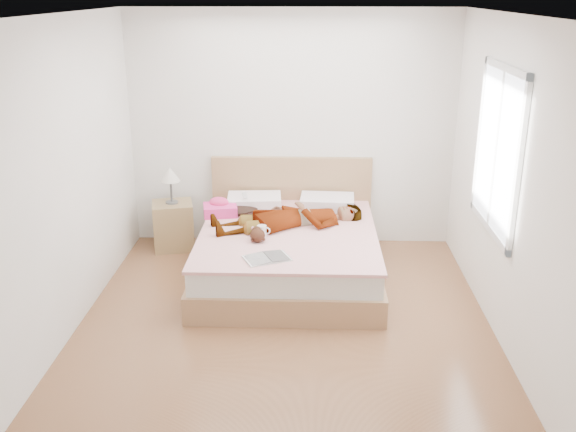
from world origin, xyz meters
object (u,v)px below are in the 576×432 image
object	(u,v)px
plush_toy	(257,234)
phone	(245,195)
woman	(290,214)
nightstand	(173,222)
towel	(220,208)
bed	(289,249)
coffee_mug	(262,231)
magazine	(267,258)

from	to	relation	value
plush_toy	phone	bearing A→B (deg)	103.11
woman	phone	world-z (taller)	woman
woman	nightstand	size ratio (longest dim) A/B	1.70
towel	nightstand	xyz separation A→B (m)	(-0.58, 0.30, -0.27)
plush_toy	nightstand	distance (m)	1.48
bed	nightstand	xyz separation A→B (m)	(-1.32, 0.66, 0.04)
woman	bed	world-z (taller)	bed
nightstand	woman	bearing A→B (deg)	-22.68
bed	phone	bearing A→B (deg)	133.95
coffee_mug	plush_toy	xyz separation A→B (m)	(-0.04, -0.13, 0.01)
magazine	bed	bearing A→B (deg)	78.32
bed	magazine	bearing A→B (deg)	-101.68
woman	plush_toy	bearing A→B (deg)	-50.25
woman	plush_toy	xyz separation A→B (m)	(-0.30, -0.47, -0.04)
towel	plush_toy	bearing A→B (deg)	-57.99
magazine	nightstand	size ratio (longest dim) A/B	0.50
magazine	nightstand	distance (m)	1.87
plush_toy	nightstand	xyz separation A→B (m)	(-1.03, 1.03, -0.26)
bed	nightstand	distance (m)	1.48
woman	phone	xyz separation A→B (m)	(-0.50, 0.40, 0.06)
woman	bed	bearing A→B (deg)	-24.32
nightstand	bed	bearing A→B (deg)	-26.67
woman	plush_toy	distance (m)	0.56
plush_toy	nightstand	bearing A→B (deg)	135.17
coffee_mug	plush_toy	world-z (taller)	plush_toy
coffee_mug	nightstand	distance (m)	1.42
phone	coffee_mug	distance (m)	0.79
bed	plush_toy	bearing A→B (deg)	-127.96
nightstand	coffee_mug	bearing A→B (deg)	-39.93
plush_toy	nightstand	world-z (taller)	nightstand
bed	woman	bearing A→B (deg)	83.77
phone	magazine	distance (m)	1.35
plush_toy	nightstand	size ratio (longest dim) A/B	0.25
towel	plush_toy	size ratio (longest dim) A/B	1.66
bed	magazine	distance (m)	0.85
phone	coffee_mug	bearing A→B (deg)	-90.20
woman	phone	bearing A→B (deg)	-146.75
towel	phone	bearing A→B (deg)	29.02
bed	nightstand	bearing A→B (deg)	153.33
woman	plush_toy	world-z (taller)	woman
bed	magazine	world-z (taller)	bed
bed	coffee_mug	size ratio (longest dim) A/B	15.05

